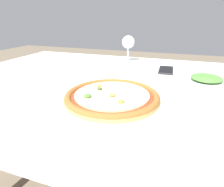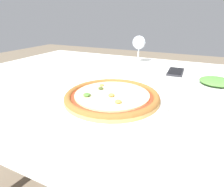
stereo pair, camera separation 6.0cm
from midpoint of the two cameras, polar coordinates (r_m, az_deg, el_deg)
dining_table at (r=0.84m, az=0.88°, el=-0.84°), size 1.43×1.07×0.73m
pizza_plate at (r=0.60m, az=2.83°, el=-1.24°), size 0.36×0.36×0.04m
wine_glass_far_left at (r=1.12m, az=9.76°, el=14.75°), size 0.07×0.07×0.16m
cell_phone at (r=0.99m, az=20.46°, el=6.21°), size 0.07×0.15×0.01m
side_plate at (r=0.86m, az=30.86°, el=2.58°), size 0.21×0.21×0.04m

